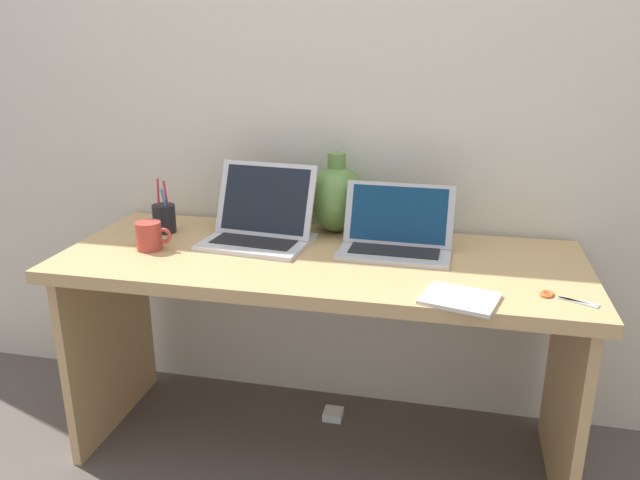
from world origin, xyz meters
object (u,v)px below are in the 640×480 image
Objects in this scene: laptop_left at (261,222)px; notebook_stack at (460,299)px; laptop_right at (396,235)px; green_vase at (336,198)px; power_brick at (333,414)px; scissors at (558,297)px; pen_cup at (164,218)px; coffee_mug at (150,236)px.

laptop_left reaches higher than notebook_stack.
green_vase is at bearing 143.72° from laptop_right.
power_brick is (0.23, 0.08, -0.76)m from laptop_left.
scissors is at bearing -33.26° from green_vase.
notebook_stack is at bearing -46.29° from power_brick.
notebook_stack is 2.66× the size of power_brick.
green_vase is at bearing 97.77° from power_brick.
power_brick is at bearing 151.48° from scissors.
green_vase is at bearing 146.74° from scissors.
scissors is 1.03m from power_brick.
pen_cup is (-0.80, 0.02, -0.00)m from laptop_right.
laptop_left is at bearing 26.74° from coffee_mug.
scissors is (1.21, -0.12, -0.04)m from coffee_mug.
pen_cup reaches higher than power_brick.
scissors is at bearing -17.42° from laptop_left.
notebook_stack is at bearing -163.72° from scissors.
laptop_right is 0.78m from coffee_mug.
power_brick is (-0.66, 0.36, -0.69)m from scissors.
green_vase is 3.91× the size of power_brick.
green_vase is 1.47× the size of notebook_stack.
laptop_left reaches higher than scissors.
pen_cup reaches higher than notebook_stack.
coffee_mug is 0.95m from power_brick.
laptop_left is at bearing 151.30° from notebook_stack.
green_vase reaches higher than laptop_left.
pen_cup is at bearing 166.53° from scissors.
notebook_stack reaches higher than scissors.
coffee_mug is at bearing 168.65° from notebook_stack.
coffee_mug is (-0.96, 0.19, 0.04)m from notebook_stack.
pen_cup reaches higher than coffee_mug.
laptop_right is 0.53m from scissors.
power_brick is at bearing 23.55° from coffee_mug.
scissors is at bearing -13.47° from pen_cup.
laptop_left is 5.16× the size of power_brick.
coffee_mug reaches higher than scissors.
notebook_stack is 0.26m from scissors.
laptop_left reaches higher than pen_cup.
power_brick is at bearing 158.68° from laptop_right.
green_vase is 0.63m from coffee_mug.
scissors reaches higher than power_brick.
coffee_mug is 0.83× the size of scissors.
laptop_right reaches higher than power_brick.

